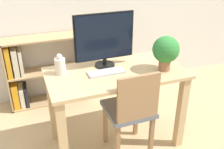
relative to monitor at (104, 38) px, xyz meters
The scene contains 8 objects.
ground_plane 1.04m from the monitor, 71.47° to the right, with size 10.00×10.00×0.00m, color tan.
desk 0.45m from the monitor, 71.47° to the right, with size 1.21×0.63×0.77m.
monitor is the anchor object (origin of this frame).
keyboard 0.30m from the monitor, 104.25° to the right, with size 0.32×0.12×0.02m.
vase 0.45m from the monitor, behind, with size 0.09×0.09×0.18m.
potted_plant 0.54m from the monitor, 30.48° to the right, with size 0.23×0.23×0.31m.
chair 0.66m from the monitor, 71.77° to the right, with size 0.40×0.40×0.87m.
bookshelf 1.21m from the monitor, 126.00° to the left, with size 0.94×0.28×0.83m.
Camera 1 is at (-0.75, -1.91, 1.76)m, focal length 42.00 mm.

